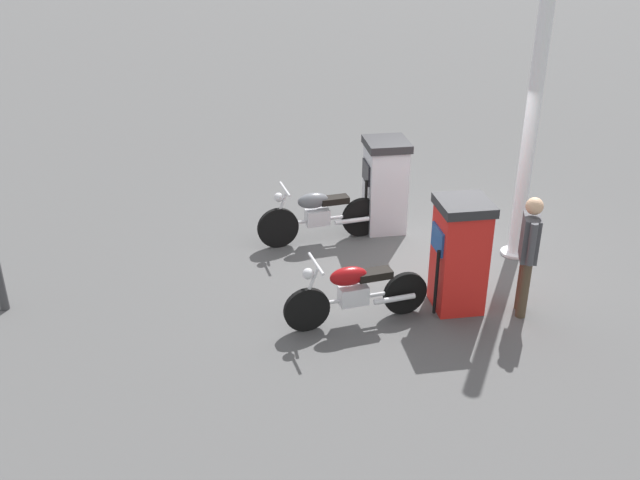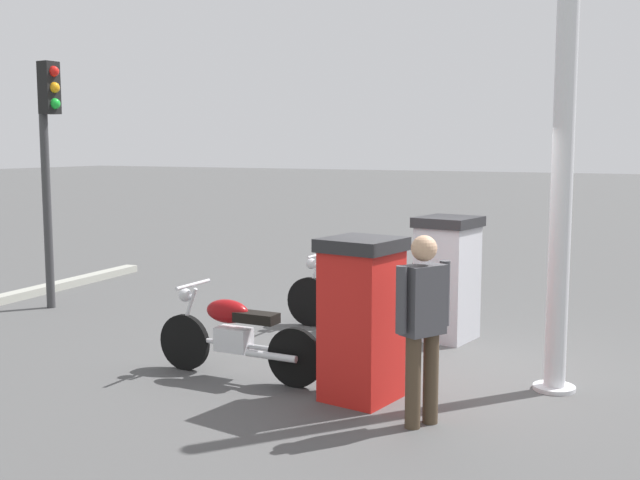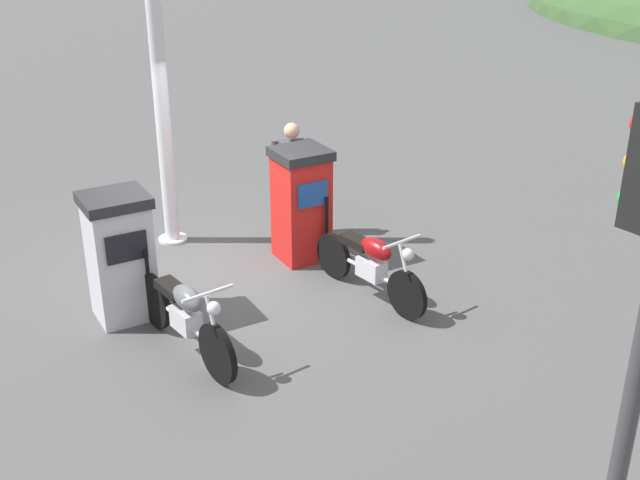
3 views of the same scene
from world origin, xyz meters
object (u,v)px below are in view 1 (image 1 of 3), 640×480
(canopy_support_pole, at_px, (532,114))
(fuel_pump_near, at_px, (385,185))
(motorcycle_near_pump, at_px, (319,214))
(attendant_person, at_px, (528,249))
(fuel_pump_far, at_px, (459,254))
(motorcycle_far_pump, at_px, (355,291))

(canopy_support_pole, bearing_deg, fuel_pump_near, -42.82)
(motorcycle_near_pump, height_order, attendant_person, attendant_person)
(fuel_pump_near, height_order, fuel_pump_far, fuel_pump_far)
(fuel_pump_far, relative_size, motorcycle_near_pump, 0.76)
(attendant_person, bearing_deg, fuel_pump_far, -28.24)
(fuel_pump_near, xyz_separation_m, attendant_person, (-0.73, 2.91, 0.16))
(motorcycle_near_pump, relative_size, motorcycle_far_pump, 1.05)
(fuel_pump_far, bearing_deg, motorcycle_far_pump, -1.09)
(motorcycle_far_pump, xyz_separation_m, attendant_person, (-2.13, 0.42, 0.47))
(motorcycle_near_pump, xyz_separation_m, attendant_person, (-1.87, 2.76, 0.45))
(fuel_pump_far, xyz_separation_m, attendant_person, (-0.73, 0.39, 0.15))
(fuel_pump_near, bearing_deg, canopy_support_pole, 137.18)
(attendant_person, bearing_deg, fuel_pump_near, -75.89)
(fuel_pump_near, distance_m, canopy_support_pole, 2.53)
(motorcycle_far_pump, bearing_deg, attendant_person, 168.84)
(motorcycle_far_pump, relative_size, canopy_support_pole, 0.43)
(motorcycle_far_pump, bearing_deg, fuel_pump_near, -119.25)
(fuel_pump_far, bearing_deg, motorcycle_near_pump, -64.26)
(attendant_person, bearing_deg, motorcycle_far_pump, -11.16)
(canopy_support_pole, bearing_deg, motorcycle_far_pump, 19.89)
(fuel_pump_near, relative_size, attendant_person, 0.93)
(fuel_pump_near, relative_size, motorcycle_near_pump, 0.75)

